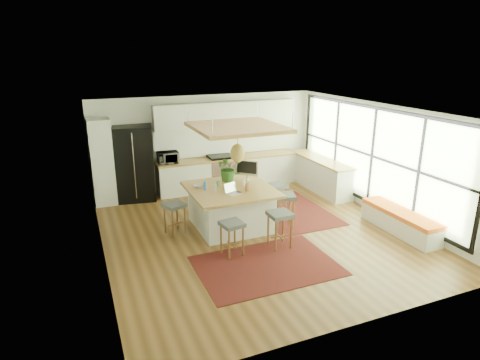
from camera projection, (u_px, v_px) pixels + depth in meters
name	position (u px, v px, depth m)	size (l,w,h in m)	color
floor	(257.00, 232.00, 9.09)	(7.00, 7.00, 0.00)	#543618
ceiling	(258.00, 111.00, 8.27)	(7.00, 7.00, 0.00)	white
wall_back	(207.00, 142.00, 11.76)	(6.50, 6.50, 0.00)	silver
wall_front	(364.00, 242.00, 5.59)	(6.50, 6.50, 0.00)	silver
wall_left	(98.00, 194.00, 7.50)	(7.00, 7.00, 0.00)	silver
wall_right	(379.00, 160.00, 9.86)	(7.00, 7.00, 0.00)	silver
window_wall	(378.00, 158.00, 9.83)	(0.10, 6.20, 2.60)	black
pantry	(102.00, 162.00, 10.47)	(0.55, 0.60, 2.25)	silver
back_counter_base	(229.00, 173.00, 11.95)	(4.20, 0.60, 0.88)	silver
back_counter_top	(229.00, 158.00, 11.81)	(4.24, 0.64, 0.05)	olive
backsplash	(225.00, 141.00, 11.94)	(4.20, 0.02, 0.80)	white
upper_cabinets	(227.00, 114.00, 11.56)	(4.20, 0.34, 0.70)	silver
range	(221.00, 172.00, 11.84)	(0.76, 0.62, 1.00)	#A5A5AA
right_counter_base	(320.00, 175.00, 11.78)	(0.60, 2.50, 0.88)	silver
right_counter_top	(321.00, 159.00, 11.64)	(0.64, 2.54, 0.05)	olive
window_bench	(400.00, 221.00, 9.02)	(0.52, 2.00, 0.50)	silver
ceiling_panel	(237.00, 140.00, 8.71)	(1.86, 1.86, 0.80)	olive
rug_near	(267.00, 266.00, 7.65)	(2.60, 1.80, 0.01)	black
rug_right	(289.00, 211.00, 10.26)	(1.80, 2.60, 0.01)	black
fridge	(135.00, 166.00, 10.85)	(1.00, 0.79, 2.02)	black
island	(231.00, 207.00, 9.24)	(1.85, 1.85, 0.93)	olive
stool_near_left	(232.00, 238.00, 7.97)	(0.41, 0.41, 0.70)	#424849
stool_near_right	(279.00, 231.00, 8.30)	(0.45, 0.45, 0.76)	#424849
stool_right_front	(284.00, 212.00, 9.29)	(0.46, 0.46, 0.78)	#424849
stool_right_back	(276.00, 199.00, 10.12)	(0.44, 0.44, 0.74)	#424849
stool_left_side	(175.00, 218.00, 8.93)	(0.42, 0.42, 0.71)	#424849
laptop	(233.00, 188.00, 8.74)	(0.31, 0.33, 0.23)	#A5A5AA
monitor	(247.00, 170.00, 9.57)	(0.54, 0.19, 0.50)	#A5A5AA
microwave	(168.00, 156.00, 11.12)	(0.56, 0.31, 0.38)	#A5A5AA
island_plant	(228.00, 170.00, 9.57)	(0.58, 0.64, 0.50)	#1E4C19
island_bowl	(198.00, 186.00, 9.16)	(0.22, 0.22, 0.05)	silver
island_bottle_0	(206.00, 186.00, 8.96)	(0.07, 0.07, 0.19)	#3979E4
island_bottle_1	(216.00, 188.00, 8.80)	(0.07, 0.07, 0.19)	silver
island_bottle_2	(246.00, 187.00, 8.90)	(0.07, 0.07, 0.19)	#965D32
island_bottle_3	(244.00, 182.00, 9.25)	(0.07, 0.07, 0.19)	silver
island_bottle_4	(218.00, 182.00, 9.22)	(0.07, 0.07, 0.19)	#5D804D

